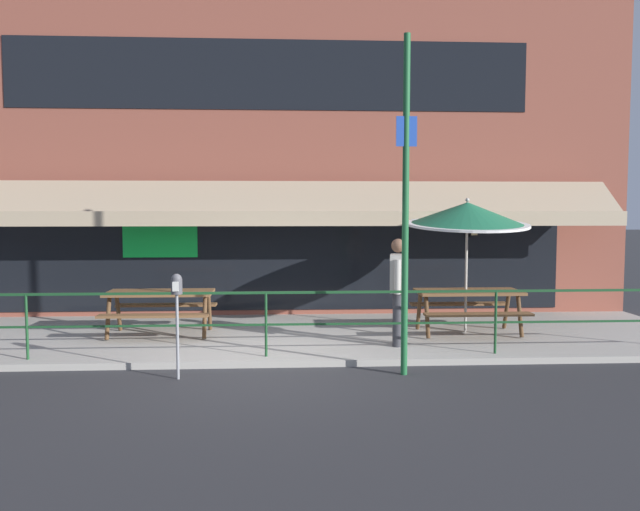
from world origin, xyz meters
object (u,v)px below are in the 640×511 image
Objects in this scene: picnic_table_centre at (468,299)px; pedestrian_walking at (398,286)px; street_sign_pole at (406,203)px; parking_meter_near at (177,294)px; picnic_table_left at (160,300)px; patio_umbrella_centre at (467,215)px.

pedestrian_walking reaches higher than picnic_table_centre.
parking_meter_near is at bearing -178.75° from street_sign_pole.
pedestrian_walking is 0.37× the size of street_sign_pole.
street_sign_pole reaches higher than picnic_table_left.
parking_meter_near is (-4.63, -2.48, -1.03)m from patio_umbrella_centre.
picnic_table_left is at bearing 179.92° from patio_umbrella_centre.
picnic_table_left is 4.79m from street_sign_pole.
picnic_table_left is at bearing 147.46° from street_sign_pole.
street_sign_pole is at bearing -32.54° from picnic_table_left.
picnic_table_left is at bearing 178.19° from picnic_table_centre.
parking_meter_near is at bearing -155.51° from pedestrian_walking.
picnic_table_centre is 1.05× the size of pedestrian_walking.
patio_umbrella_centre is at bearing -0.08° from picnic_table_left.
patio_umbrella_centre is at bearing 28.14° from parking_meter_near.
picnic_table_left is 0.39× the size of street_sign_pole.
picnic_table_centre is 3.20m from street_sign_pole.
picnic_table_centre is 1.48m from patio_umbrella_centre.
parking_meter_near is at bearing -73.88° from picnic_table_left.
picnic_table_centre is 0.39× the size of street_sign_pole.
street_sign_pole is (3.79, -2.42, 1.65)m from picnic_table_left.
picnic_table_left is 1.27× the size of parking_meter_near.
picnic_table_left is 1.05× the size of pedestrian_walking.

